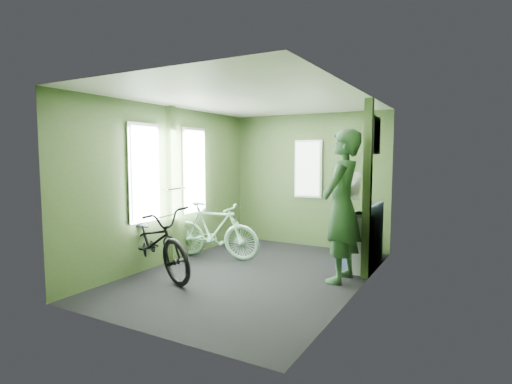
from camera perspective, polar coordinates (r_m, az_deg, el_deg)
room at (r=5.26m, az=-0.68°, el=3.61°), size 4.00×4.02×2.31m
bicycle_black at (r=5.57m, az=-14.33°, el=-11.46°), size 1.91×1.30×1.00m
bicycle_mint at (r=6.26m, az=-6.02°, el=-9.47°), size 1.53×0.73×0.93m
passenger at (r=5.10m, az=12.13°, el=-1.97°), size 0.49×0.72×1.91m
waste_box at (r=5.61m, az=15.00°, el=-7.07°), size 0.24×0.34×0.81m
bench_seat at (r=6.07m, az=14.90°, el=-7.49°), size 0.48×0.85×0.90m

